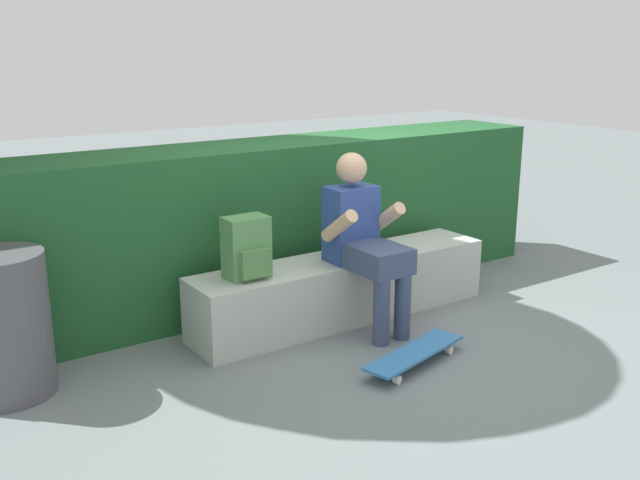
# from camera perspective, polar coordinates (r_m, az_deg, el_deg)

# --- Properties ---
(ground_plane) EXTENTS (24.00, 24.00, 0.00)m
(ground_plane) POSITION_cam_1_polar(r_m,az_deg,el_deg) (4.93, 4.51, -7.46)
(ground_plane) COLOR slate
(bench_main) EXTENTS (2.29, 0.46, 0.45)m
(bench_main) POSITION_cam_1_polar(r_m,az_deg,el_deg) (5.14, 1.85, -3.79)
(bench_main) COLOR #B0B6AA
(bench_main) RESTS_ON ground
(person_skater) EXTENTS (0.49, 0.62, 1.20)m
(person_skater) POSITION_cam_1_polar(r_m,az_deg,el_deg) (4.85, 3.47, 0.27)
(person_skater) COLOR #2D4793
(person_skater) RESTS_ON ground
(skateboard_near_person) EXTENTS (0.82, 0.39, 0.09)m
(skateboard_near_person) POSITION_cam_1_polar(r_m,az_deg,el_deg) (4.49, 7.48, -8.89)
(skateboard_near_person) COLOR teal
(skateboard_near_person) RESTS_ON ground
(backpack_on_bench) EXTENTS (0.28, 0.23, 0.40)m
(backpack_on_bench) POSITION_cam_1_polar(r_m,az_deg,el_deg) (4.61, -5.80, -0.68)
(backpack_on_bench) COLOR #51894C
(backpack_on_bench) RESTS_ON bench_main
(hedge_row) EXTENTS (5.07, 0.69, 1.19)m
(hedge_row) POSITION_cam_1_polar(r_m,az_deg,el_deg) (5.45, -5.08, 1.37)
(hedge_row) COLOR #1E5429
(hedge_row) RESTS_ON ground
(trash_bin) EXTENTS (0.51, 0.51, 0.82)m
(trash_bin) POSITION_cam_1_polar(r_m,az_deg,el_deg) (4.34, -23.82, -6.19)
(trash_bin) COLOR #4C4C51
(trash_bin) RESTS_ON ground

